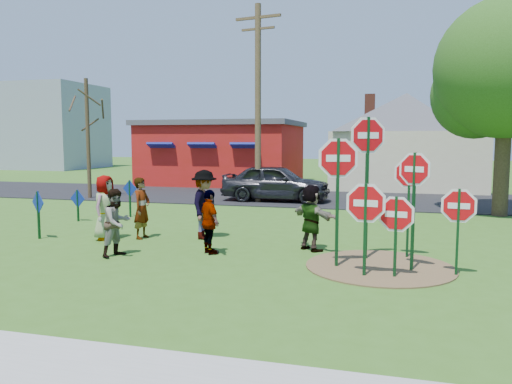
# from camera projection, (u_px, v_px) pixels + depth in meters

# --- Properties ---
(ground) EXTENTS (120.00, 120.00, 0.00)m
(ground) POSITION_uv_depth(u_px,v_px,m) (202.00, 246.00, 12.95)
(ground) COLOR #37601B
(ground) RESTS_ON ground
(road) EXTENTS (120.00, 7.50, 0.04)m
(road) POSITION_uv_depth(u_px,v_px,m) (289.00, 197.00, 23.99)
(road) COLOR black
(road) RESTS_ON ground
(dirt_patch) EXTENTS (3.20, 3.20, 0.03)m
(dirt_patch) POSITION_uv_depth(u_px,v_px,m) (380.00, 267.00, 10.83)
(dirt_patch) COLOR brown
(dirt_patch) RESTS_ON ground
(red_building) EXTENTS (9.40, 7.69, 3.90)m
(red_building) POSITION_uv_depth(u_px,v_px,m) (223.00, 152.00, 31.44)
(red_building) COLOR #A41A10
(red_building) RESTS_ON ground
(cream_house) EXTENTS (9.40, 9.40, 6.50)m
(cream_house) POSITION_uv_depth(u_px,v_px,m) (406.00, 137.00, 28.52)
(cream_house) COLOR beige
(cream_house) RESTS_ON ground
(distant_building) EXTENTS (10.00, 8.00, 8.00)m
(distant_building) POSITION_uv_depth(u_px,v_px,m) (44.00, 127.00, 48.55)
(distant_building) COLOR #8C939E
(distant_building) RESTS_ON ground
(stop_sign_a) EXTENTS (1.09, 0.14, 2.05)m
(stop_sign_a) POSITION_uv_depth(u_px,v_px,m) (366.00, 210.00, 9.97)
(stop_sign_a) COLOR #103C1B
(stop_sign_a) RESTS_ON ground
(stop_sign_b) EXTENTS (1.03, 0.53, 3.43)m
(stop_sign_b) POSITION_uv_depth(u_px,v_px,m) (368.00, 151.00, 11.29)
(stop_sign_b) COLOR #103C1B
(stop_sign_b) RESTS_ON ground
(stop_sign_c) EXTENTS (0.84, 0.46, 2.63)m
(stop_sign_c) POSITION_uv_depth(u_px,v_px,m) (414.00, 184.00, 10.32)
(stop_sign_c) COLOR #103C1B
(stop_sign_c) RESTS_ON ground
(stop_sign_d) EXTENTS (0.94, 0.18, 2.47)m
(stop_sign_d) POSITION_uv_depth(u_px,v_px,m) (409.00, 182.00, 11.51)
(stop_sign_d) COLOR #103C1B
(stop_sign_d) RESTS_ON ground
(stop_sign_e) EXTENTS (0.97, 0.20, 1.78)m
(stop_sign_e) POSITION_uv_depth(u_px,v_px,m) (396.00, 220.00, 9.90)
(stop_sign_e) COLOR #103C1B
(stop_sign_e) RESTS_ON ground
(stop_sign_f) EXTENTS (0.94, 0.12, 1.91)m
(stop_sign_f) POSITION_uv_depth(u_px,v_px,m) (459.00, 211.00, 10.01)
(stop_sign_f) COLOR #103C1B
(stop_sign_f) RESTS_ON ground
(stop_sign_g) EXTENTS (1.14, 0.31, 2.95)m
(stop_sign_g) POSITION_uv_depth(u_px,v_px,m) (338.00, 172.00, 10.64)
(stop_sign_g) COLOR #103C1B
(stop_sign_g) RESTS_ON ground
(blue_diamond_b) EXTENTS (0.59, 0.30, 1.35)m
(blue_diamond_b) POSITION_uv_depth(u_px,v_px,m) (38.00, 209.00, 13.87)
(blue_diamond_b) COLOR #103C1B
(blue_diamond_b) RESTS_ON ground
(blue_diamond_c) EXTENTS (0.62, 0.12, 1.09)m
(blue_diamond_c) POSITION_uv_depth(u_px,v_px,m) (78.00, 202.00, 16.90)
(blue_diamond_c) COLOR #103C1B
(blue_diamond_c) RESTS_ON ground
(blue_diamond_d) EXTENTS (0.61, 0.16, 1.33)m
(blue_diamond_d) POSITION_uv_depth(u_px,v_px,m) (130.00, 194.00, 17.83)
(blue_diamond_d) COLOR #103C1B
(blue_diamond_d) RESTS_ON ground
(person_a) EXTENTS (0.61, 0.90, 1.79)m
(person_a) POSITION_uv_depth(u_px,v_px,m) (105.00, 208.00, 13.76)
(person_a) COLOR #38497E
(person_a) RESTS_ON ground
(person_b) EXTENTS (0.46, 0.65, 1.71)m
(person_b) POSITION_uv_depth(u_px,v_px,m) (142.00, 208.00, 13.93)
(person_b) COLOR #22785F
(person_b) RESTS_ON ground
(person_c) EXTENTS (0.82, 0.93, 1.61)m
(person_c) POSITION_uv_depth(u_px,v_px,m) (117.00, 223.00, 11.81)
(person_c) COLOR #92513E
(person_c) RESTS_ON ground
(person_d) EXTENTS (0.82, 1.31, 1.93)m
(person_d) POSITION_uv_depth(u_px,v_px,m) (204.00, 205.00, 13.86)
(person_d) COLOR #37373D
(person_d) RESTS_ON ground
(person_e) EXTENTS (0.91, 0.93, 1.57)m
(person_e) POSITION_uv_depth(u_px,v_px,m) (210.00, 222.00, 12.02)
(person_e) COLOR #462E53
(person_e) RESTS_ON ground
(person_f) EXTENTS (1.49, 1.36, 1.66)m
(person_f) POSITION_uv_depth(u_px,v_px,m) (311.00, 218.00, 12.42)
(person_f) COLOR #204B26
(person_f) RESTS_ON ground
(suv) EXTENTS (4.81, 1.94, 1.64)m
(suv) POSITION_uv_depth(u_px,v_px,m) (276.00, 183.00, 22.24)
(suv) COLOR #343339
(suv) RESTS_ON road
(utility_pole) EXTENTS (2.07, 0.45, 8.52)m
(utility_pole) POSITION_uv_depth(u_px,v_px,m) (258.00, 100.00, 21.58)
(utility_pole) COLOR #4C3823
(utility_pole) RESTS_ON ground
(leafy_tree) EXTENTS (5.49, 5.00, 7.79)m
(leafy_tree) POSITION_uv_depth(u_px,v_px,m) (510.00, 76.00, 17.62)
(leafy_tree) COLOR #382819
(leafy_tree) RESTS_ON ground
(bare_tree_west) EXTENTS (1.80, 1.80, 5.58)m
(bare_tree_west) POSITION_uv_depth(u_px,v_px,m) (87.00, 121.00, 23.14)
(bare_tree_west) COLOR #382819
(bare_tree_west) RESTS_ON ground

